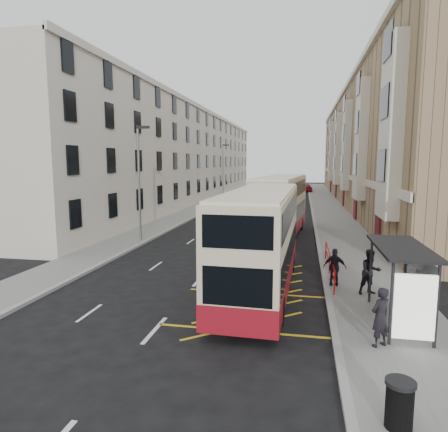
% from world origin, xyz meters
% --- Properties ---
extents(ground, '(200.00, 200.00, 0.00)m').
position_xyz_m(ground, '(0.00, 0.00, 0.00)').
color(ground, black).
rests_on(ground, ground).
extents(pavement_right, '(4.00, 120.00, 0.15)m').
position_xyz_m(pavement_right, '(8.00, 30.00, 0.07)').
color(pavement_right, slate).
rests_on(pavement_right, ground).
extents(pavement_left, '(3.00, 120.00, 0.15)m').
position_xyz_m(pavement_left, '(-7.50, 30.00, 0.07)').
color(pavement_left, slate).
rests_on(pavement_left, ground).
extents(kerb_right, '(0.25, 120.00, 0.15)m').
position_xyz_m(kerb_right, '(6.00, 30.00, 0.07)').
color(kerb_right, gray).
rests_on(kerb_right, ground).
extents(kerb_left, '(0.25, 120.00, 0.15)m').
position_xyz_m(kerb_left, '(-6.00, 30.00, 0.07)').
color(kerb_left, gray).
rests_on(kerb_left, ground).
extents(road_markings, '(10.00, 110.00, 0.01)m').
position_xyz_m(road_markings, '(0.00, 45.00, 0.01)').
color(road_markings, silver).
rests_on(road_markings, ground).
extents(terrace_right, '(10.75, 79.00, 15.25)m').
position_xyz_m(terrace_right, '(14.88, 45.38, 7.52)').
color(terrace_right, '#9C7D5A').
rests_on(terrace_right, ground).
extents(terrace_left, '(9.18, 79.00, 13.25)m').
position_xyz_m(terrace_left, '(-13.43, 45.50, 6.52)').
color(terrace_left, beige).
rests_on(terrace_left, ground).
extents(bus_shelter, '(1.65, 4.25, 2.70)m').
position_xyz_m(bus_shelter, '(8.34, -0.39, 2.14)').
color(bus_shelter, black).
rests_on(bus_shelter, pavement_right).
extents(guard_railing, '(0.06, 6.56, 1.01)m').
position_xyz_m(guard_railing, '(6.25, 5.75, 0.86)').
color(guard_railing, '#AD0608').
rests_on(guard_railing, pavement_right).
extents(street_lamp_near, '(0.93, 0.18, 8.00)m').
position_xyz_m(street_lamp_near, '(-6.35, 12.00, 4.64)').
color(street_lamp_near, slate).
rests_on(street_lamp_near, pavement_left).
extents(street_lamp_far, '(0.93, 0.18, 8.00)m').
position_xyz_m(street_lamp_far, '(-6.35, 42.00, 4.64)').
color(street_lamp_far, slate).
rests_on(street_lamp_far, pavement_left).
extents(double_decker_front, '(2.88, 11.33, 4.49)m').
position_xyz_m(double_decker_front, '(3.11, 2.89, 2.29)').
color(double_decker_front, beige).
rests_on(double_decker_front, ground).
extents(double_decker_rear, '(3.78, 11.78, 4.62)m').
position_xyz_m(double_decker_rear, '(3.24, 16.08, 2.35)').
color(double_decker_rear, beige).
rests_on(double_decker_rear, ground).
extents(litter_bin, '(0.63, 0.63, 1.05)m').
position_xyz_m(litter_bin, '(6.94, -5.97, 0.69)').
color(litter_bin, black).
rests_on(litter_bin, pavement_right).
extents(pedestrian_near, '(0.80, 0.76, 1.84)m').
position_xyz_m(pedestrian_near, '(7.23, -2.10, 1.07)').
color(pedestrian_near, black).
rests_on(pedestrian_near, pavement_right).
extents(pedestrian_mid, '(1.14, 1.03, 1.92)m').
position_xyz_m(pedestrian_mid, '(7.73, 2.92, 1.11)').
color(pedestrian_mid, black).
rests_on(pedestrian_mid, pavement_right).
extents(pedestrian_far, '(1.04, 0.53, 1.71)m').
position_xyz_m(pedestrian_far, '(6.35, 3.83, 1.00)').
color(pedestrian_far, black).
rests_on(pedestrian_far, pavement_right).
extents(white_van, '(3.47, 6.04, 1.58)m').
position_xyz_m(white_van, '(-3.91, 43.65, 0.79)').
color(white_van, white).
rests_on(white_van, ground).
extents(car_silver, '(1.64, 3.79, 1.27)m').
position_xyz_m(car_silver, '(-3.97, 50.03, 0.64)').
color(car_silver, '#B9BCC1').
rests_on(car_silver, ground).
extents(car_dark, '(2.29, 4.60, 1.45)m').
position_xyz_m(car_dark, '(-5.20, 72.73, 0.72)').
color(car_dark, black).
rests_on(car_dark, ground).
extents(car_red, '(3.27, 5.79, 1.58)m').
position_xyz_m(car_red, '(5.20, 63.18, 0.79)').
color(car_red, '#A9192B').
rests_on(car_red, ground).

